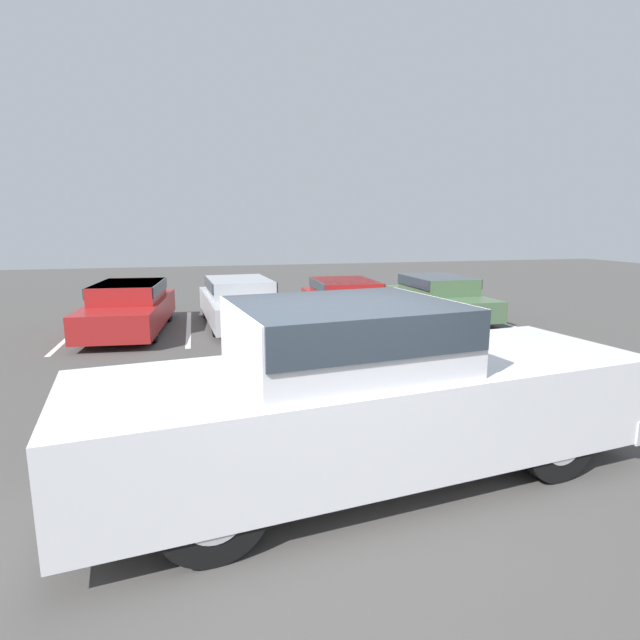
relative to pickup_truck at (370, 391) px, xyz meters
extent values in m
plane|color=#4C4947|center=(-0.67, -0.58, -0.97)|extent=(60.00, 60.00, 0.00)
cube|color=white|center=(-4.87, 8.81, -0.96)|extent=(0.12, 4.87, 0.01)
cube|color=white|center=(-2.00, 8.81, -0.96)|extent=(0.12, 4.87, 0.01)
cube|color=white|center=(0.87, 8.81, -0.96)|extent=(0.12, 4.87, 0.01)
cube|color=white|center=(3.74, 8.81, -0.96)|extent=(0.12, 4.87, 0.01)
cube|color=white|center=(6.61, 8.81, -0.96)|extent=(0.12, 4.87, 0.01)
cube|color=silver|center=(-0.01, 0.00, -0.20)|extent=(6.34, 2.71, 0.97)
cube|color=silver|center=(-0.31, -0.04, 0.64)|extent=(2.42, 2.06, 0.70)
cube|color=#2D3842|center=(-0.31, -0.04, 0.79)|extent=(2.39, 2.12, 0.38)
cube|color=silver|center=(1.91, 0.24, 0.24)|extent=(2.49, 2.15, 0.14)
cube|color=silver|center=(2.96, 0.38, -0.56)|extent=(0.45, 2.00, 0.28)
cylinder|color=black|center=(1.72, 1.02, -0.50)|extent=(0.97, 0.44, 0.94)
cylinder|color=#ADADB2|center=(1.72, 1.02, -0.50)|extent=(0.56, 0.41, 0.52)
cylinder|color=black|center=(1.92, -0.56, -0.50)|extent=(0.97, 0.44, 0.94)
cylinder|color=#ADADB2|center=(1.92, -0.56, -0.50)|extent=(0.56, 0.41, 0.52)
cylinder|color=black|center=(-1.94, 0.55, -0.50)|extent=(0.97, 0.44, 0.94)
cylinder|color=#ADADB2|center=(-1.94, 0.55, -0.50)|extent=(0.56, 0.41, 0.52)
cylinder|color=black|center=(-1.74, -1.02, -0.50)|extent=(0.97, 0.44, 0.94)
cylinder|color=#ADADB2|center=(-1.74, -1.02, -0.50)|extent=(0.56, 0.41, 0.52)
cube|color=maroon|center=(-3.44, 8.58, -0.47)|extent=(2.10, 4.69, 0.64)
cube|color=maroon|center=(-3.44, 8.67, 0.08)|extent=(1.71, 2.49, 0.45)
cube|color=#2D3842|center=(-3.44, 8.67, 0.17)|extent=(1.78, 2.45, 0.27)
cylinder|color=black|center=(-2.81, 7.20, -0.63)|extent=(0.26, 0.68, 0.67)
cylinder|color=#ADADB2|center=(-2.81, 7.20, -0.63)|extent=(0.25, 0.38, 0.37)
cylinder|color=black|center=(-4.29, 7.32, -0.63)|extent=(0.26, 0.68, 0.67)
cylinder|color=#ADADB2|center=(-4.29, 7.32, -0.63)|extent=(0.25, 0.38, 0.37)
cylinder|color=black|center=(-2.59, 9.84, -0.63)|extent=(0.26, 0.68, 0.67)
cylinder|color=#ADADB2|center=(-2.59, 9.84, -0.63)|extent=(0.25, 0.38, 0.37)
cylinder|color=black|center=(-4.08, 9.96, -0.63)|extent=(0.26, 0.68, 0.67)
cylinder|color=#ADADB2|center=(-4.08, 9.96, -0.63)|extent=(0.25, 0.38, 0.37)
cube|color=#B7BABF|center=(-0.60, 8.89, -0.47)|extent=(2.10, 4.70, 0.63)
cube|color=#B7BABF|center=(-0.61, 8.99, 0.07)|extent=(1.75, 2.49, 0.46)
cube|color=#2D3842|center=(-0.61, 8.99, 0.16)|extent=(1.81, 2.44, 0.28)
cylinder|color=black|center=(0.26, 7.61, -0.65)|extent=(0.26, 0.65, 0.64)
cylinder|color=#ADADB2|center=(0.26, 7.61, -0.65)|extent=(0.25, 0.37, 0.35)
cylinder|color=black|center=(-1.30, 7.51, -0.65)|extent=(0.26, 0.65, 0.64)
cylinder|color=#ADADB2|center=(-1.30, 7.51, -0.65)|extent=(0.25, 0.37, 0.35)
cylinder|color=black|center=(0.10, 10.27, -0.65)|extent=(0.26, 0.65, 0.64)
cylinder|color=#ADADB2|center=(0.10, 10.27, -0.65)|extent=(0.25, 0.37, 0.35)
cylinder|color=black|center=(-1.47, 10.18, -0.65)|extent=(0.26, 0.65, 0.64)
cylinder|color=#ADADB2|center=(-1.47, 10.18, -0.65)|extent=(0.25, 0.37, 0.35)
cube|color=maroon|center=(2.41, 8.74, -0.52)|extent=(2.04, 4.51, 0.56)
cube|color=maroon|center=(2.41, 8.83, -0.02)|extent=(1.72, 2.38, 0.44)
cube|color=#2D3842|center=(2.41, 8.83, 0.07)|extent=(1.80, 2.33, 0.26)
cylinder|color=black|center=(3.14, 7.42, -0.66)|extent=(0.25, 0.61, 0.61)
cylinder|color=#ADADB2|center=(3.14, 7.42, -0.66)|extent=(0.25, 0.34, 0.33)
cylinder|color=black|center=(1.55, 7.49, -0.66)|extent=(0.25, 0.61, 0.61)
cylinder|color=#ADADB2|center=(1.55, 7.49, -0.66)|extent=(0.25, 0.34, 0.33)
cylinder|color=black|center=(3.26, 9.99, -0.66)|extent=(0.25, 0.61, 0.61)
cylinder|color=#ADADB2|center=(3.26, 9.99, -0.66)|extent=(0.25, 0.34, 0.33)
cylinder|color=black|center=(1.67, 10.06, -0.66)|extent=(0.25, 0.61, 0.61)
cylinder|color=#ADADB2|center=(1.67, 10.06, -0.66)|extent=(0.25, 0.34, 0.33)
cube|color=#4C6B47|center=(5.26, 8.58, -0.52)|extent=(1.79, 4.29, 0.57)
cube|color=#4C6B47|center=(5.26, 8.67, 0.01)|extent=(1.57, 2.23, 0.48)
cube|color=#2D3842|center=(5.26, 8.67, 0.10)|extent=(1.65, 2.19, 0.29)
cylinder|color=black|center=(6.03, 7.34, -0.67)|extent=(0.23, 0.60, 0.60)
cylinder|color=#ADADB2|center=(6.03, 7.34, -0.67)|extent=(0.24, 0.33, 0.33)
cylinder|color=black|center=(4.50, 7.34, -0.67)|extent=(0.23, 0.60, 0.60)
cylinder|color=#ADADB2|center=(4.50, 7.34, -0.67)|extent=(0.24, 0.33, 0.33)
cylinder|color=black|center=(6.02, 9.82, -0.67)|extent=(0.23, 0.60, 0.60)
cylinder|color=#ADADB2|center=(6.02, 9.82, -0.67)|extent=(0.24, 0.33, 0.33)
cylinder|color=black|center=(4.50, 9.82, -0.67)|extent=(0.23, 0.60, 0.60)
cylinder|color=#ADADB2|center=(4.50, 9.82, -0.67)|extent=(0.24, 0.33, 0.33)
cube|color=black|center=(3.54, 3.43, -0.95)|extent=(0.49, 0.49, 0.03)
cone|color=orange|center=(3.54, 3.43, -0.67)|extent=(0.38, 0.38, 0.60)
cube|color=#B7B2A8|center=(1.81, 11.99, -0.90)|extent=(1.94, 0.20, 0.14)
camera|label=1|loc=(-1.78, -4.86, 1.77)|focal=28.00mm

